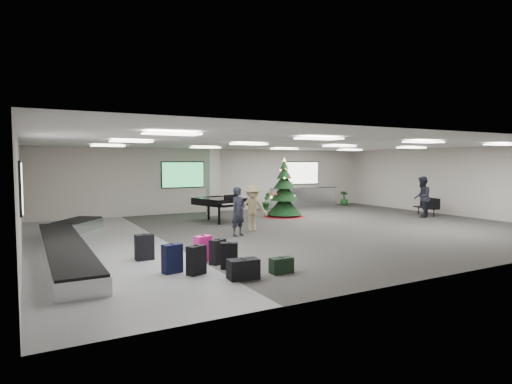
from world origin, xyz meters
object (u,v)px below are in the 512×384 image
baggage_carousel (68,243)px  christmas_tree (284,196)px  traveler_bench (422,197)px  traveler_b (253,208)px  service_counter (304,197)px  potted_plant_left (266,201)px  bench (427,205)px  traveler_a (238,212)px  grand_piano (220,202)px  pink_suitcase (203,249)px  potted_plant_right (344,198)px

baggage_carousel → christmas_tree: size_ratio=3.55×
christmas_tree → traveler_bench: 6.28m
traveler_b → service_counter: bearing=62.4°
christmas_tree → potted_plant_left: (0.68, 2.86, -0.48)m
bench → traveler_a: traveler_a is taller
traveler_a → traveler_bench: traveler_bench is taller
grand_piano → christmas_tree: bearing=-14.6°
pink_suitcase → potted_plant_left: 11.99m
baggage_carousel → pink_suitcase: pink_suitcase is taller
baggage_carousel → traveler_a: bearing=-1.1°
potted_plant_right → traveler_a: bearing=-147.6°
grand_piano → traveler_b: size_ratio=1.45×
service_counter → traveler_bench: 6.73m
grand_piano → bench: 9.85m
potted_plant_right → potted_plant_left: bearing=178.2°
pink_suitcase → traveler_bench: 12.50m
pink_suitcase → traveler_a: bearing=32.6°
pink_suitcase → grand_piano: 7.38m
service_counter → grand_piano: bearing=-153.7°
traveler_b → potted_plant_left: size_ratio=1.85×
traveler_a → traveler_b: bearing=16.2°
grand_piano → traveler_b: bearing=-105.5°
traveler_b → potted_plant_right: traveler_b is taller
pink_suitcase → traveler_b: size_ratio=0.41×
pink_suitcase → bench: bench is taller
bench → service_counter: bearing=126.2°
christmas_tree → grand_piano: 3.26m
service_counter → potted_plant_right: service_counter is taller
potted_plant_right → bench: bearing=-86.6°
traveler_bench → grand_piano: bearing=-53.6°
christmas_tree → traveler_b: (-3.22, -2.92, -0.10)m
service_counter → potted_plant_right: 2.56m
baggage_carousel → christmas_tree: (9.51, 3.56, 0.72)m
baggage_carousel → traveler_bench: (14.89, 0.33, 0.72)m
baggage_carousel → bench: 15.70m
traveler_b → potted_plant_right: bearing=51.3°
service_counter → traveler_bench: traveler_bench is taller
baggage_carousel → service_counter: service_counter is taller
service_counter → bench: service_counter is taller
service_counter → traveler_a: 10.15m
traveler_bench → service_counter: bearing=-105.9°
traveler_b → potted_plant_left: 6.99m
traveler_b → grand_piano: bearing=110.2°
christmas_tree → potted_plant_left: 2.98m
grand_piano → traveler_a: size_ratio=1.45×
service_counter → traveler_a: (-7.50, -6.83, 0.29)m
service_counter → potted_plant_right: (2.52, -0.47, -0.13)m
grand_piano → bench: size_ratio=1.73×
baggage_carousel → traveler_b: size_ratio=5.80×
traveler_a → service_counter: bearing=20.6°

